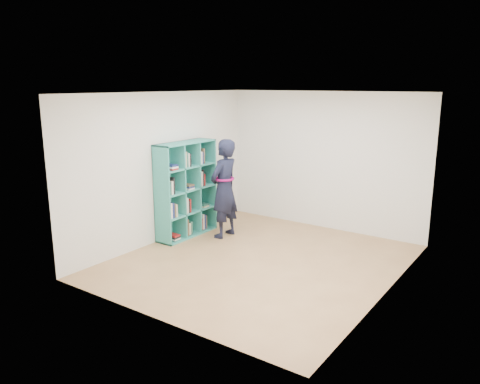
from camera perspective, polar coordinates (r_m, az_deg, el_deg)
The scene contains 9 objects.
floor at distance 7.45m, azimuth 2.35°, elevation -8.45°, with size 4.50×4.50×0.00m, color #9B7046.
ceiling at distance 6.93m, azimuth 2.56°, elevation 11.96°, with size 4.50×4.50×0.00m, color white.
wall_left at distance 8.30m, azimuth -9.29°, elevation 2.98°, with size 0.02×4.50×2.60m, color white.
wall_right at distance 6.26m, azimuth 18.07°, elevation -0.82°, with size 0.02×4.50×2.60m, color white.
wall_back at distance 9.03m, azimuth 10.16°, elevation 3.75°, with size 4.00×0.02×2.60m, color white.
wall_front at distance 5.37m, azimuth -10.58°, elevation -2.67°, with size 4.00×0.02×2.60m, color white.
bookshelf at distance 8.53m, azimuth -6.75°, elevation 0.20°, with size 0.38×1.30×1.73m.
person at distance 8.39m, azimuth -1.94°, elevation 0.42°, with size 0.43×0.65×1.79m.
smartphone at distance 8.50m, azimuth -2.36°, elevation 1.39°, with size 0.02×0.11×0.14m.
Camera 1 is at (3.71, -5.85, 2.74)m, focal length 35.00 mm.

